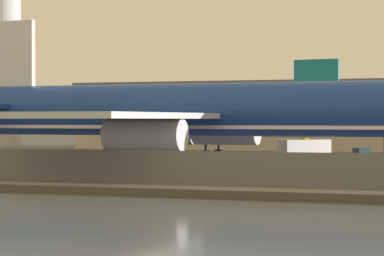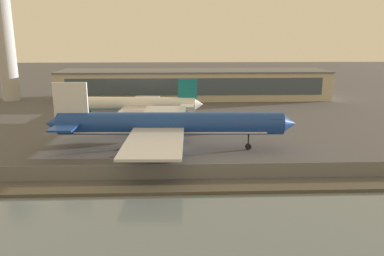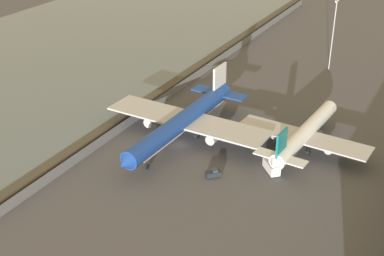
% 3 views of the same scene
% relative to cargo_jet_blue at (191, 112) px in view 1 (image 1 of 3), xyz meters
% --- Properties ---
extents(ground_plane, '(500.00, 500.00, 0.00)m').
position_rel_cargo_jet_blue_xyz_m(ground_plane, '(2.66, 0.53, -4.99)').
color(ground_plane, '#4C4C51').
extents(shoreline_seawall, '(320.00, 3.00, 0.50)m').
position_rel_cargo_jet_blue_xyz_m(shoreline_seawall, '(2.66, -19.97, -4.74)').
color(shoreline_seawall, '#474238').
rests_on(shoreline_seawall, ground).
extents(perimeter_fence, '(280.00, 0.10, 2.41)m').
position_rel_cargo_jet_blue_xyz_m(perimeter_fence, '(2.66, -15.47, -3.78)').
color(perimeter_fence, slate).
rests_on(perimeter_fence, ground).
extents(cargo_jet_blue, '(47.55, 40.98, 13.08)m').
position_rel_cargo_jet_blue_xyz_m(cargo_jet_blue, '(0.00, 0.00, 0.00)').
color(cargo_jet_blue, '#193D93').
rests_on(cargo_jet_blue, ground).
extents(passenger_jet_white_teal, '(36.40, 31.23, 10.78)m').
position_rel_cargo_jet_blue_xyz_m(passenger_jet_white_teal, '(-8.94, 26.66, -0.87)').
color(passenger_jet_white_teal, white).
rests_on(passenger_jet_white_teal, ground).
extents(baggage_tug, '(3.35, 3.43, 1.80)m').
position_rel_cargo_jet_blue_xyz_m(baggage_tug, '(11.63, 13.57, -4.18)').
color(baggage_tug, '#1E2328').
rests_on(baggage_tug, ground).
extents(ops_van, '(5.23, 5.08, 2.48)m').
position_rel_cargo_jet_blue_xyz_m(ops_van, '(3.93, 23.73, -3.71)').
color(ops_van, white).
rests_on(ops_van, ground).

